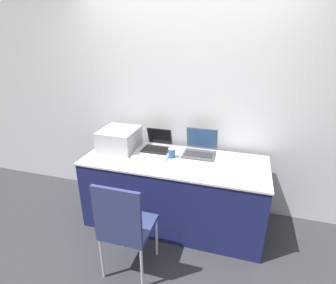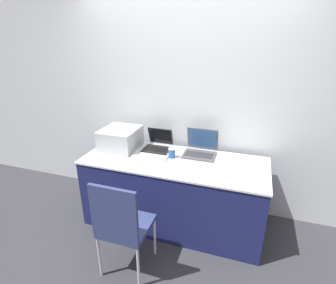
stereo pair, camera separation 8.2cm
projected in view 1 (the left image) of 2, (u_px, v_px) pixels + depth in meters
The scene contains 9 objects.
ground_plane at pixel (164, 243), 2.74m from camera, with size 14.00×14.00×0.00m, color #333338.
wall_back at pixel (186, 102), 3.01m from camera, with size 8.00×0.05×2.60m.
table at pixel (174, 192), 2.92m from camera, with size 1.94×0.77×0.79m.
printer at pixel (119, 138), 3.00m from camera, with size 0.40×0.43×0.23m.
laptop_left at pixel (157, 145), 3.02m from camera, with size 0.29×0.30×0.23m.
laptop_right at pixel (200, 148), 2.90m from camera, with size 0.35×0.33×0.27m.
external_keyboard at pixel (150, 157), 2.81m from camera, with size 0.38×0.13×0.02m.
coffee_cup at pixel (172, 153), 2.81m from camera, with size 0.08×0.08×0.11m.
chair at pixel (124, 224), 2.20m from camera, with size 0.41×0.42×0.95m.
Camera 1 is at (0.65, -2.04, 2.01)m, focal length 28.00 mm.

